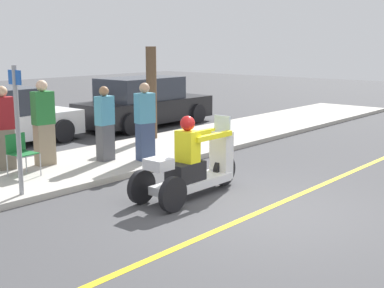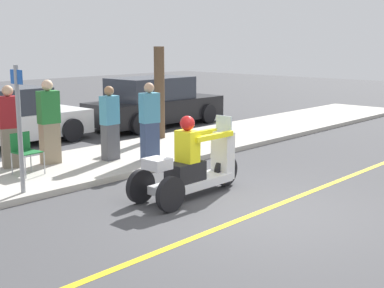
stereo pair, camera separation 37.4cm
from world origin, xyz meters
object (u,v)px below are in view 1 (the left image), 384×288
object	(u,v)px
spectator_far_back	(145,123)
spectator_mid_group	(44,124)
parked_car_lot_far	(144,103)
street_sign	(18,125)
motorcycle_trike	(192,168)
spectator_near_curb	(105,125)
folding_chair_set_back	(20,150)
spectator_end_of_line	(4,129)
tree_trunk	(151,93)

from	to	relation	value
spectator_far_back	spectator_mid_group	bearing A→B (deg)	143.18
parked_car_lot_far	street_sign	distance (m)	8.44
spectator_far_back	motorcycle_trike	bearing A→B (deg)	-116.42
spectator_near_curb	folding_chair_set_back	xyz separation A→B (m)	(-1.97, 0.22, -0.28)
spectator_mid_group	spectator_end_of_line	bearing A→B (deg)	159.43
spectator_mid_group	folding_chair_set_back	distance (m)	1.03
tree_trunk	spectator_far_back	bearing A→B (deg)	-138.57
spectator_end_of_line	spectator_far_back	bearing A→B (deg)	-32.41
spectator_end_of_line	street_sign	distance (m)	2.11
tree_trunk	spectator_near_curb	bearing A→B (deg)	-156.02
motorcycle_trike	spectator_far_back	bearing A→B (deg)	63.58
spectator_mid_group	tree_trunk	xyz separation A→B (m)	(3.77, 0.53, 0.36)
spectator_end_of_line	tree_trunk	world-z (taller)	tree_trunk
motorcycle_trike	spectator_mid_group	world-z (taller)	spectator_mid_group
spectator_near_curb	folding_chair_set_back	bearing A→B (deg)	173.55
tree_trunk	street_sign	world-z (taller)	tree_trunk
motorcycle_trike	tree_trunk	xyz separation A→B (m)	(3.22, 4.16, 0.84)
spectator_near_curb	spectator_far_back	world-z (taller)	spectator_far_back
motorcycle_trike	parked_car_lot_far	bearing A→B (deg)	51.23
spectator_mid_group	parked_car_lot_far	distance (m)	6.26
spectator_far_back	parked_car_lot_far	xyz separation A→B (m)	(3.92, 3.99, -0.20)
spectator_end_of_line	spectator_mid_group	bearing A→B (deg)	-20.57
spectator_far_back	folding_chair_set_back	bearing A→B (deg)	161.71
motorcycle_trike	spectator_end_of_line	world-z (taller)	spectator_end_of_line
motorcycle_trike	spectator_near_curb	distance (m)	3.06
spectator_near_curb	street_sign	world-z (taller)	street_sign
parked_car_lot_far	motorcycle_trike	bearing A→B (deg)	-128.77
spectator_near_curb	street_sign	distance (m)	2.90
folding_chair_set_back	street_sign	xyz separation A→B (m)	(-0.73, -1.18, 0.69)
folding_chair_set_back	tree_trunk	xyz separation A→B (m)	(4.63, 0.96, 0.72)
tree_trunk	folding_chair_set_back	bearing A→B (deg)	-168.30
folding_chair_set_back	parked_car_lot_far	bearing A→B (deg)	25.76
spectator_end_of_line	parked_car_lot_far	xyz separation A→B (m)	(6.39, 2.42, -0.20)
spectator_near_curb	motorcycle_trike	bearing A→B (deg)	-100.70
motorcycle_trike	tree_trunk	bearing A→B (deg)	52.28
folding_chair_set_back	street_sign	distance (m)	1.55
spectator_end_of_line	folding_chair_set_back	size ratio (longest dim) A/B	2.09
spectator_near_curb	parked_car_lot_far	bearing A→B (deg)	36.57
motorcycle_trike	spectator_far_back	size ratio (longest dim) A/B	1.42
parked_car_lot_far	tree_trunk	distance (m)	2.94
spectator_end_of_line	spectator_far_back	world-z (taller)	spectator_end_of_line
spectator_end_of_line	folding_chair_set_back	xyz separation A→B (m)	(-0.11, -0.71, -0.32)
spectator_end_of_line	spectator_near_curb	distance (m)	2.09
spectator_near_curb	folding_chair_set_back	world-z (taller)	spectator_near_curb
spectator_near_curb	spectator_mid_group	xyz separation A→B (m)	(-1.11, 0.66, 0.08)
spectator_mid_group	street_sign	size ratio (longest dim) A/B	0.82
spectator_far_back	folding_chair_set_back	size ratio (longest dim) A/B	2.08
motorcycle_trike	street_sign	xyz separation A→B (m)	(-2.14, 2.03, 0.81)
tree_trunk	spectator_end_of_line	bearing A→B (deg)	-176.92
spectator_near_curb	tree_trunk	distance (m)	2.94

